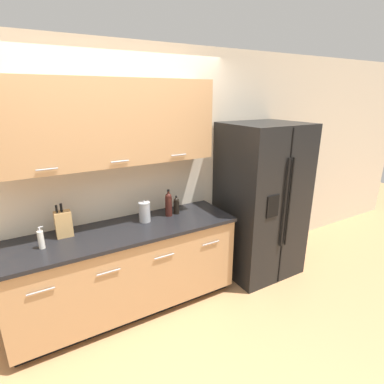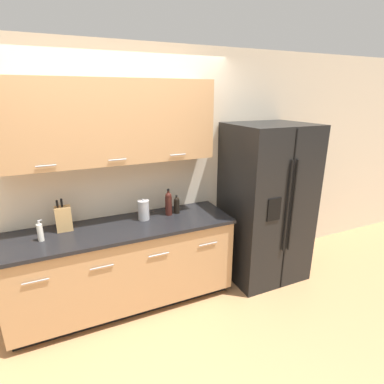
{
  "view_description": "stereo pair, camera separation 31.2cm",
  "coord_description": "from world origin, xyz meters",
  "px_view_note": "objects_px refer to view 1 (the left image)",
  "views": [
    {
      "loc": [
        -0.78,
        -1.77,
        2.11
      ],
      "look_at": [
        0.71,
        0.8,
        1.15
      ],
      "focal_mm": 28.0,
      "sensor_mm": 36.0,
      "label": 1
    },
    {
      "loc": [
        -0.5,
        -1.91,
        2.11
      ],
      "look_at": [
        0.71,
        0.8,
        1.15
      ],
      "focal_mm": 28.0,
      "sensor_mm": 36.0,
      "label": 2
    }
  ],
  "objects_px": {
    "knife_block": "(63,224)",
    "steel_canister": "(145,212)",
    "soap_dispenser": "(41,239)",
    "wine_bottle": "(169,204)",
    "oil_bottle": "(176,205)",
    "refrigerator": "(261,201)"
  },
  "relations": [
    {
      "from": "knife_block",
      "to": "steel_canister",
      "type": "distance_m",
      "value": 0.75
    },
    {
      "from": "soap_dispenser",
      "to": "steel_canister",
      "type": "height_order",
      "value": "steel_canister"
    },
    {
      "from": "wine_bottle",
      "to": "oil_bottle",
      "type": "bearing_deg",
      "value": 6.33
    },
    {
      "from": "refrigerator",
      "to": "oil_bottle",
      "type": "bearing_deg",
      "value": 170.51
    },
    {
      "from": "knife_block",
      "to": "refrigerator",
      "type": "bearing_deg",
      "value": -5.23
    },
    {
      "from": "refrigerator",
      "to": "soap_dispenser",
      "type": "distance_m",
      "value": 2.37
    },
    {
      "from": "refrigerator",
      "to": "soap_dispenser",
      "type": "height_order",
      "value": "refrigerator"
    },
    {
      "from": "oil_bottle",
      "to": "steel_canister",
      "type": "relative_size",
      "value": 0.91
    },
    {
      "from": "knife_block",
      "to": "oil_bottle",
      "type": "height_order",
      "value": "knife_block"
    },
    {
      "from": "refrigerator",
      "to": "oil_bottle",
      "type": "distance_m",
      "value": 1.06
    },
    {
      "from": "steel_canister",
      "to": "wine_bottle",
      "type": "bearing_deg",
      "value": 3.06
    },
    {
      "from": "knife_block",
      "to": "wine_bottle",
      "type": "distance_m",
      "value": 1.03
    },
    {
      "from": "refrigerator",
      "to": "wine_bottle",
      "type": "height_order",
      "value": "refrigerator"
    },
    {
      "from": "refrigerator",
      "to": "steel_canister",
      "type": "xyz_separation_m",
      "value": [
        -1.42,
        0.15,
        0.09
      ]
    },
    {
      "from": "steel_canister",
      "to": "refrigerator",
      "type": "bearing_deg",
      "value": -6.02
    },
    {
      "from": "refrigerator",
      "to": "wine_bottle",
      "type": "bearing_deg",
      "value": 171.81
    },
    {
      "from": "knife_block",
      "to": "steel_canister",
      "type": "relative_size",
      "value": 1.46
    },
    {
      "from": "knife_block",
      "to": "soap_dispenser",
      "type": "relative_size",
      "value": 1.65
    },
    {
      "from": "wine_bottle",
      "to": "soap_dispenser",
      "type": "bearing_deg",
      "value": -174.9
    },
    {
      "from": "refrigerator",
      "to": "wine_bottle",
      "type": "distance_m",
      "value": 1.16
    },
    {
      "from": "soap_dispenser",
      "to": "oil_bottle",
      "type": "bearing_deg",
      "value": 5.19
    },
    {
      "from": "oil_bottle",
      "to": "soap_dispenser",
      "type": "bearing_deg",
      "value": -174.81
    }
  ]
}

